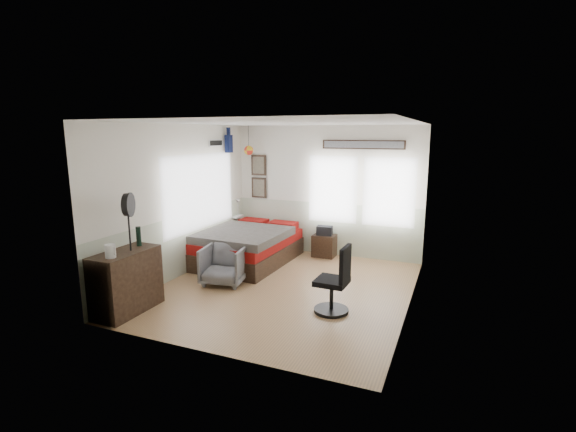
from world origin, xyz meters
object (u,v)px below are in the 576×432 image
(bed, at_px, (248,246))
(nightstand, at_px, (324,246))
(armchair, at_px, (224,265))
(dresser, at_px, (127,282))
(task_chair, at_px, (335,286))

(bed, distance_m, nightstand, 1.61)
(bed, bearing_deg, armchair, -79.07)
(dresser, height_order, nightstand, dresser)
(armchair, xyz_separation_m, task_chair, (2.09, -0.44, 0.08))
(dresser, xyz_separation_m, task_chair, (2.78, 1.10, -0.04))
(armchair, bearing_deg, dresser, -124.34)
(bed, relative_size, dresser, 2.20)
(armchair, xyz_separation_m, nightstand, (1.10, 2.19, -0.10))
(bed, distance_m, dresser, 2.81)
(dresser, relative_size, nightstand, 2.17)
(armchair, relative_size, task_chair, 0.72)
(task_chair, bearing_deg, dresser, -156.50)
(nightstand, bearing_deg, bed, -142.75)
(armchair, bearing_deg, nightstand, 53.22)
(dresser, xyz_separation_m, armchair, (0.69, 1.54, -0.12))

